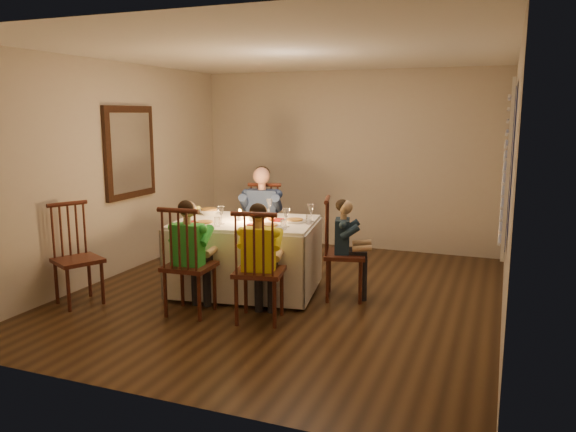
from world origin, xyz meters
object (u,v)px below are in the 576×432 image
at_px(chair_adult, 262,270).
at_px(child_teal, 344,298).
at_px(dining_table, 246,241).
at_px(chair_near_right, 260,320).
at_px(chair_near_left, 191,313).
at_px(chair_extra, 81,304).
at_px(serving_bowl, 209,212).
at_px(child_yellow, 260,320).
at_px(adult, 262,270).
at_px(chair_end, 344,298).
at_px(child_green, 191,313).

distance_m(chair_adult, child_teal, 1.45).
xyz_separation_m(dining_table, chair_near_right, (0.52, -0.79, -0.58)).
distance_m(chair_near_left, chair_extra, 1.25).
bearing_deg(serving_bowl, chair_near_left, -71.04).
xyz_separation_m(chair_adult, serving_bowl, (-0.39, -0.65, 0.84)).
relative_size(chair_adult, child_teal, 1.02).
bearing_deg(serving_bowl, child_yellow, -42.23).
bearing_deg(chair_extra, child_yellow, -56.03).
distance_m(dining_table, child_teal, 1.25).
height_order(adult, child_teal, adult).
xyz_separation_m(dining_table, chair_adult, (-0.18, 0.85, -0.58)).
distance_m(adult, child_teal, 1.45).
bearing_deg(child_teal, chair_end, 165.73).
height_order(dining_table, serving_bowl, serving_bowl).
xyz_separation_m(dining_table, child_green, (-0.21, -0.86, -0.58)).
relative_size(chair_adult, child_yellow, 0.95).
distance_m(dining_table, chair_extra, 1.87).
bearing_deg(chair_end, dining_table, 84.24).
bearing_deg(dining_table, chair_end, -0.68).
bearing_deg(dining_table, chair_near_right, -65.83).
height_order(chair_near_right, child_yellow, child_yellow).
bearing_deg(child_teal, chair_adult, 47.57).
relative_size(dining_table, adult, 1.28).
distance_m(child_green, child_teal, 1.66).
height_order(chair_near_right, adult, adult).
bearing_deg(chair_near_right, chair_near_left, -5.18).
xyz_separation_m(chair_near_left, chair_near_right, (0.73, 0.07, 0.00)).
distance_m(chair_end, child_yellow, 1.11).
distance_m(chair_adult, child_green, 1.71).
height_order(chair_extra, serving_bowl, serving_bowl).
height_order(dining_table, chair_end, dining_table).
relative_size(chair_adult, chair_end, 1.00).
bearing_deg(child_teal, child_green, 113.85).
bearing_deg(child_green, adult, -94.59).
relative_size(chair_near_left, child_yellow, 0.95).
xyz_separation_m(chair_adult, child_yellow, (0.70, -1.63, 0.00)).
relative_size(chair_extra, adult, 0.80).
bearing_deg(dining_table, child_green, -112.72).
distance_m(chair_near_right, chair_extra, 1.98).
bearing_deg(chair_extra, serving_bowl, -8.42).
bearing_deg(chair_end, chair_near_right, 134.45).
distance_m(child_yellow, child_teal, 1.11).
bearing_deg(serving_bowl, dining_table, -19.40).
height_order(child_green, serving_bowl, serving_bowl).
distance_m(dining_table, chair_near_left, 1.06).
distance_m(chair_end, child_green, 1.66).
bearing_deg(child_green, chair_adult, -94.59).
relative_size(chair_near_left, adult, 0.83).
bearing_deg(chair_end, child_green, 113.85).
distance_m(child_teal, serving_bowl, 1.87).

